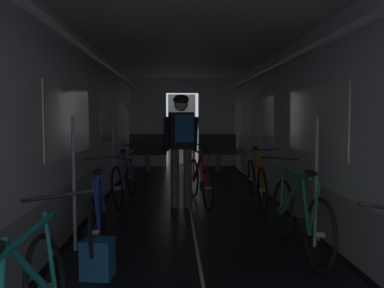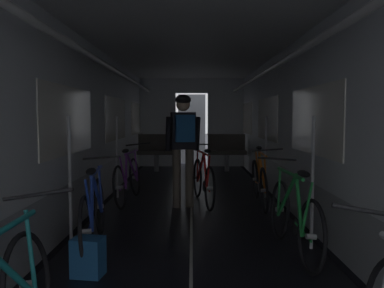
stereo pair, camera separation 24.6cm
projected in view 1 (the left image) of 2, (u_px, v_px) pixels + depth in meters
The scene contains 10 objects.
train_car_shell at pixel (191, 95), 5.54m from camera, with size 3.14×12.34×2.57m.
bench_seat_far_left at pixel (148, 149), 10.04m from camera, with size 0.98×0.51×0.95m.
bench_seat_far_right at pixel (218, 149), 10.12m from camera, with size 0.98×0.51×0.95m.
bicycle_purple at pixel (125, 179), 6.35m from camera, with size 0.45×1.69×0.95m.
bicycle_green at pixel (298, 216), 4.02m from camera, with size 0.44×1.69×0.95m.
bicycle_blue at pixel (98, 214), 4.08m from camera, with size 0.44×1.69×0.95m.
bicycle_orange at pixel (257, 181), 6.22m from camera, with size 0.44×1.69×0.95m.
person_cyclist_aisle at pixel (181, 138), 5.97m from camera, with size 0.56×0.44×1.73m.
bicycle_red_in_aisle at pixel (200, 180), 6.30m from camera, with size 0.47×1.68×0.94m.
backpack_on_floor at pixel (98, 258), 3.40m from camera, with size 0.26×0.20×0.34m, color #1E5693.
Camera 1 is at (-0.24, -1.97, 1.39)m, focal length 36.81 mm.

